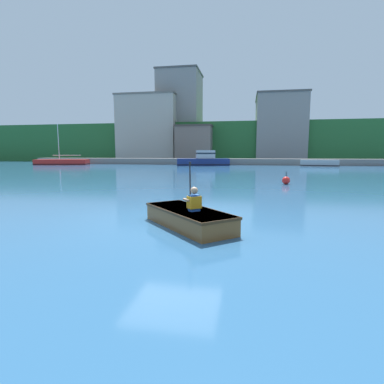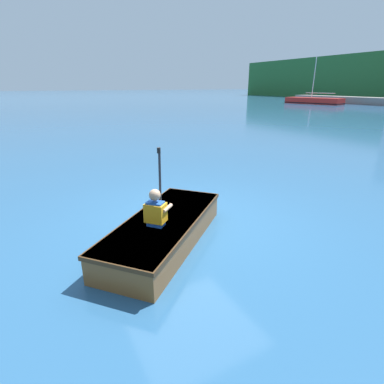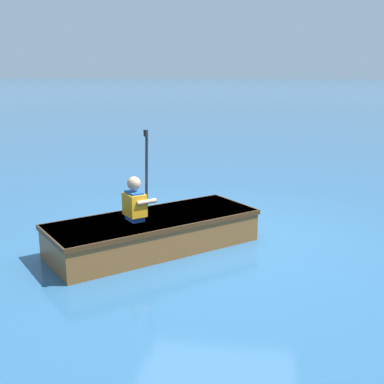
# 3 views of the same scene
# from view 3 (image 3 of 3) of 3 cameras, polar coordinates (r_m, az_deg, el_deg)

# --- Properties ---
(ground_plane) EXTENTS (300.00, 300.00, 0.00)m
(ground_plane) POSITION_cam_3_polar(r_m,az_deg,el_deg) (6.77, 2.93, -5.37)
(ground_plane) COLOR #28567F
(rowboat_foreground) EXTENTS (2.58, 2.72, 0.43)m
(rowboat_foreground) POSITION_cam_3_polar(r_m,az_deg,el_deg) (6.31, -4.19, -4.52)
(rowboat_foreground) COLOR brown
(rowboat_foreground) RESTS_ON ground
(person_paddler) EXTENTS (0.46, 0.46, 1.13)m
(person_paddler) POSITION_cam_3_polar(r_m,az_deg,el_deg) (6.05, -6.75, -1.04)
(person_paddler) COLOR #1E4CA5
(person_paddler) RESTS_ON rowboat_foreground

